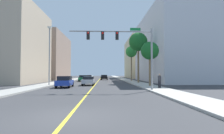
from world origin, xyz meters
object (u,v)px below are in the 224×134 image
at_px(car_red, 89,77).
at_px(palm_near, 150,51).
at_px(palm_mid, 138,42).
at_px(palm_far, 131,52).
at_px(car_silver, 88,81).
at_px(car_green, 83,78).
at_px(pedestrian, 159,81).
at_px(traffic_signal_mast, 125,43).
at_px(street_lamp, 49,53).
at_px(car_blue, 65,82).
at_px(car_black, 104,77).

bearing_deg(car_red, palm_near, -71.35).
relative_size(palm_mid, palm_far, 1.15).
relative_size(palm_mid, car_silver, 2.34).
xyz_separation_m(car_green, pedestrian, (11.25, -21.52, 0.21)).
bearing_deg(pedestrian, palm_far, -25.27).
height_order(palm_far, car_red, palm_far).
xyz_separation_m(traffic_signal_mast, street_lamp, (-10.14, 8.19, -0.09)).
bearing_deg(car_silver, palm_far, 58.16).
relative_size(traffic_signal_mast, car_blue, 2.08).
xyz_separation_m(car_red, car_green, (-0.33, -11.72, 0.04)).
height_order(palm_mid, car_green, palm_mid).
distance_m(car_red, car_black, 4.93).
distance_m(traffic_signal_mast, palm_mid, 15.40).
bearing_deg(palm_mid, palm_far, 89.80).
distance_m(car_black, car_blue, 28.79).
bearing_deg(street_lamp, car_blue, -46.69).
xyz_separation_m(palm_far, car_black, (-6.27, 9.91, -6.03)).
relative_size(palm_near, car_silver, 1.52).
height_order(car_silver, car_blue, car_blue).
distance_m(palm_far, car_black, 13.19).
relative_size(traffic_signal_mast, car_black, 2.05).
xyz_separation_m(palm_far, car_red, (-10.80, 11.87, -6.07)).
bearing_deg(car_black, palm_near, -74.66).
bearing_deg(car_black, pedestrian, -75.68).
xyz_separation_m(car_green, car_black, (4.85, 9.76, -0.00)).
relative_size(car_red, car_green, 1.06).
xyz_separation_m(traffic_signal_mast, car_black, (-2.12, 33.42, -4.20)).
height_order(street_lamp, palm_far, street_lamp).
height_order(car_red, pedestrian, pedestrian).
bearing_deg(palm_near, street_lamp, 170.12).
relative_size(street_lamp, palm_far, 1.06).
height_order(palm_near, pedestrian, palm_near).
bearing_deg(palm_near, car_blue, -176.77).
distance_m(street_lamp, palm_near, 14.41).
height_order(car_red, car_black, car_black).
height_order(car_silver, car_black, car_black).
xyz_separation_m(palm_near, car_green, (-11.03, 17.94, -4.08)).
bearing_deg(car_green, pedestrian, -64.69).
xyz_separation_m(traffic_signal_mast, car_red, (-6.65, 35.38, -4.24)).
xyz_separation_m(car_silver, car_black, (2.42, 24.08, 0.03)).
xyz_separation_m(palm_mid, car_black, (-6.24, 18.81, -6.82)).
bearing_deg(car_red, car_silver, -86.56).
bearing_deg(palm_near, palm_mid, 89.59).
bearing_deg(street_lamp, traffic_signal_mast, -38.93).
relative_size(car_silver, car_black, 0.93).
distance_m(palm_near, palm_far, 17.89).
distance_m(street_lamp, car_blue, 5.91).
bearing_deg(palm_mid, street_lamp, -155.78).
relative_size(palm_far, car_silver, 2.05).
distance_m(traffic_signal_mast, car_red, 36.25).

